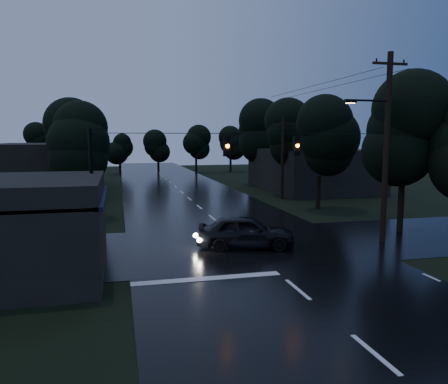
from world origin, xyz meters
name	(u,v)px	position (x,y,z in m)	size (l,w,h in m)	color
ground	(375,355)	(0.00, 0.00, 0.00)	(160.00, 160.00, 0.00)	black
main_road	(189,199)	(0.00, 30.00, 0.00)	(12.00, 120.00, 0.02)	black
cross_street	(244,245)	(0.00, 12.00, 0.00)	(60.00, 9.00, 0.02)	black
building_far_right	(311,170)	(14.00, 34.00, 2.20)	(10.00, 14.00, 4.40)	black
building_far_left	(44,167)	(-14.00, 40.00, 2.50)	(10.00, 16.00, 5.00)	black
utility_pole_main	(385,144)	(7.41, 11.00, 5.26)	(3.50, 0.30, 10.00)	black
utility_pole_far	(283,157)	(8.30, 28.00, 3.88)	(2.00, 0.30, 7.50)	black
anchor_pole_left	(92,195)	(-7.50, 11.00, 3.00)	(0.18, 0.18, 6.00)	black
span_signals	(262,145)	(0.56, 10.99, 5.24)	(15.00, 0.37, 1.12)	black
tree_corner_near	(404,131)	(10.00, 13.00, 5.99)	(4.48, 4.48, 9.44)	black
tree_left_a	(77,143)	(-9.00, 22.00, 5.24)	(3.92, 3.92, 8.26)	black
tree_left_b	(78,138)	(-9.60, 30.00, 5.62)	(4.20, 4.20, 8.85)	black
tree_left_c	(80,134)	(-10.20, 40.00, 5.99)	(4.48, 4.48, 9.44)	black
tree_right_a	(320,138)	(9.00, 22.00, 5.62)	(4.20, 4.20, 8.85)	black
tree_right_b	(288,134)	(9.60, 30.00, 5.99)	(4.48, 4.48, 9.44)	black
tree_right_c	(261,131)	(10.20, 40.00, 6.37)	(4.76, 4.76, 10.03)	black
car	(246,231)	(-0.08, 11.47, 0.84)	(1.99, 4.95, 1.69)	black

